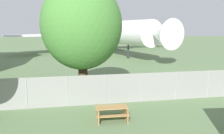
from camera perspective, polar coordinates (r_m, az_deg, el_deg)
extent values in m
cylinder|color=gray|center=(14.98, -21.39, -6.44)|extent=(0.07, 0.07, 2.06)
cylinder|color=gray|center=(14.69, -11.55, -6.24)|extent=(0.07, 0.07, 2.06)
cylinder|color=gray|center=(14.84, -1.63, -5.86)|extent=(0.07, 0.07, 2.06)
cylinder|color=gray|center=(15.42, 7.80, -5.33)|extent=(0.07, 0.07, 2.06)
cylinder|color=gray|center=(16.37, 16.33, -4.73)|extent=(0.07, 0.07, 2.06)
cylinder|color=gray|center=(17.65, 23.75, -4.12)|extent=(0.07, 0.07, 2.06)
cube|color=gray|center=(15.42, 7.80, -5.33)|extent=(56.00, 0.01, 2.06)
cylinder|color=white|center=(47.18, -3.44, 9.24)|extent=(14.91, 35.37, 4.04)
cone|color=white|center=(30.29, 12.88, 8.42)|extent=(5.09, 5.09, 4.04)
cone|color=white|center=(66.30, -11.03, 9.38)|extent=(5.02, 5.93, 3.64)
cube|color=white|center=(53.74, 5.66, 8.69)|extent=(16.77, 7.74, 0.30)
cylinder|color=#939399|center=(52.78, 3.21, 7.55)|extent=(2.85, 4.02, 1.82)
cube|color=white|center=(45.66, -16.09, 8.07)|extent=(16.71, 11.58, 0.30)
cylinder|color=#939399|center=(46.63, -13.20, 6.93)|extent=(2.85, 4.02, 1.82)
cube|color=white|center=(63.07, -10.19, 13.96)|extent=(1.35, 3.54, 6.06)
cube|color=white|center=(62.74, -10.00, 9.74)|extent=(9.46, 5.82, 0.20)
cylinder|color=#2D2D33|center=(37.15, 4.24, 4.06)|extent=(0.24, 0.24, 2.28)
cylinder|color=#2D2D33|center=(37.25, 4.22, 2.75)|extent=(0.46, 0.63, 0.56)
cylinder|color=#2D2D33|center=(50.01, -1.74, 5.69)|extent=(0.24, 0.24, 2.28)
cylinder|color=#2D2D33|center=(50.08, -1.74, 4.71)|extent=(0.46, 0.63, 0.56)
cylinder|color=#2D2D33|center=(48.04, -6.95, 5.43)|extent=(0.24, 0.24, 2.28)
cylinder|color=#2D2D33|center=(48.12, -6.92, 4.41)|extent=(0.46, 0.63, 0.56)
cube|color=#A37A47|center=(12.49, -0.08, -10.41)|extent=(1.81, 0.83, 0.04)
cube|color=#A37A47|center=(13.12, -0.42, -10.78)|extent=(1.79, 0.35, 0.04)
cube|color=#A37A47|center=(12.09, 0.30, -12.67)|extent=(1.79, 0.35, 0.04)
cube|color=#A37A47|center=(12.76, 3.52, -11.77)|extent=(0.12, 1.40, 0.74)
cube|color=#A37A47|center=(12.55, -3.74, -12.15)|extent=(0.12, 1.40, 0.74)
cylinder|color=#4C3823|center=(15.67, -7.54, -3.38)|extent=(0.66, 0.66, 2.95)
ellipsoid|color=#427A33|center=(15.23, -7.88, 10.69)|extent=(5.49, 5.49, 6.04)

